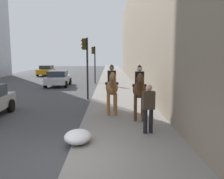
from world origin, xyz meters
The scene contains 9 objects.
sidewalk_slab centered at (0.00, -1.77, 0.06)m, with size 120.00×3.54×0.12m, color gray.
mounted_horse_near centered at (5.03, -1.24, 1.38)m, with size 2.15×0.61×2.28m.
mounted_horse_far centered at (4.11, -2.39, 1.40)m, with size 2.15×0.70×2.30m.
pedestrian_greeting centered at (2.22, -2.47, 1.10)m, with size 0.31×0.43×1.70m.
car_near_lane centered at (16.19, 3.61, 0.74)m, with size 4.15×2.10×1.44m.
car_far_lane centered at (28.45, 7.90, 0.76)m, with size 4.57×2.02×1.44m.
traffic_light_near_curb centered at (9.44, 0.36, 2.62)m, with size 0.20×0.44×3.91m.
traffic_light_far_curb centered at (18.41, 0.42, 2.50)m, with size 0.20×0.44×3.73m.
snow_pile_near centered at (1.33, -0.15, 0.31)m, with size 1.08×0.83×0.37m, color white.
Camera 1 is at (-5.78, -1.14, 2.78)m, focal length 38.31 mm.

